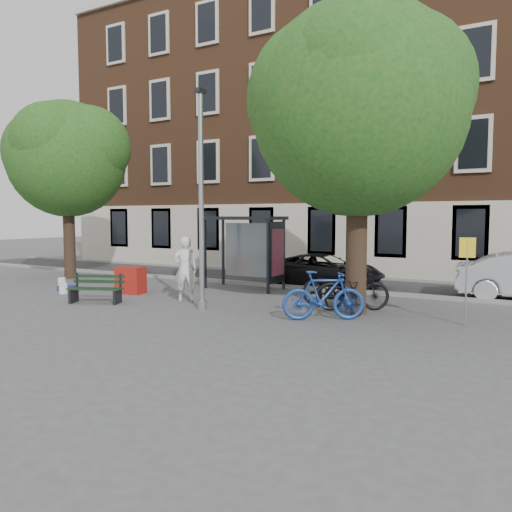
{
  "coord_description": "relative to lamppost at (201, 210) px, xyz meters",
  "views": [
    {
      "loc": [
        8.22,
        -11.42,
        2.61
      ],
      "look_at": [
        0.68,
        1.91,
        1.4
      ],
      "focal_mm": 35.0,
      "sensor_mm": 36.0,
      "label": 1
    }
  ],
  "objects": [
    {
      "name": "ground",
      "position": [
        0.0,
        0.0,
        -2.78
      ],
      "size": [
        90.0,
        90.0,
        0.0
      ],
      "primitive_type": "plane",
      "color": "#4C4C4F",
      "rests_on": "ground"
    },
    {
      "name": "road",
      "position": [
        0.0,
        7.0,
        -2.78
      ],
      "size": [
        40.0,
        4.0,
        0.01
      ],
      "primitive_type": "cube",
      "color": "#28282B",
      "rests_on": "ground"
    },
    {
      "name": "curb_near",
      "position": [
        0.0,
        5.0,
        -2.72
      ],
      "size": [
        40.0,
        0.25,
        0.12
      ],
      "primitive_type": "cube",
      "color": "gray",
      "rests_on": "ground"
    },
    {
      "name": "curb_far",
      "position": [
        0.0,
        9.0,
        -2.72
      ],
      "size": [
        40.0,
        0.25,
        0.12
      ],
      "primitive_type": "cube",
      "color": "gray",
      "rests_on": "ground"
    },
    {
      "name": "building_row",
      "position": [
        0.0,
        13.0,
        4.22
      ],
      "size": [
        30.0,
        8.0,
        14.0
      ],
      "primitive_type": "cube",
      "color": "brown",
      "rests_on": "ground"
    },
    {
      "name": "lamppost",
      "position": [
        0.0,
        0.0,
        0.0
      ],
      "size": [
        0.28,
        0.35,
        6.11
      ],
      "color": "#9EA0A3",
      "rests_on": "ground"
    },
    {
      "name": "tree_right",
      "position": [
        4.01,
        1.38,
        2.83
      ],
      "size": [
        5.76,
        5.6,
        8.2
      ],
      "color": "black",
      "rests_on": "ground"
    },
    {
      "name": "tree_left",
      "position": [
        -8.99,
        2.88,
        2.43
      ],
      "size": [
        5.18,
        4.86,
        7.4
      ],
      "color": "black",
      "rests_on": "ground"
    },
    {
      "name": "bus_shelter",
      "position": [
        -0.61,
        4.11,
        -0.87
      ],
      "size": [
        2.85,
        1.45,
        2.62
      ],
      "color": "#1E2328",
      "rests_on": "ground"
    },
    {
      "name": "painter",
      "position": [
        -1.2,
        0.8,
        -1.78
      ],
      "size": [
        0.87,
        0.82,
        2.01
      ],
      "primitive_type": "imported",
      "rotation": [
        0.0,
        0.0,
        3.78
      ],
      "color": "silver",
      "rests_on": "ground"
    },
    {
      "name": "bench",
      "position": [
        -3.38,
        -0.78,
        -2.4
      ],
      "size": [
        1.71,
        1.08,
        0.84
      ],
      "rotation": [
        0.0,
        0.0,
        0.38
      ],
      "color": "#1E2328",
      "rests_on": "ground"
    },
    {
      "name": "bike_a",
      "position": [
        3.17,
        1.92,
        -2.22
      ],
      "size": [
        2.25,
        1.27,
        1.12
      ],
      "primitive_type": "imported",
      "rotation": [
        0.0,
        0.0,
        1.31
      ],
      "color": "black",
      "rests_on": "ground"
    },
    {
      "name": "bike_b",
      "position": [
        3.58,
        0.25,
        -2.16
      ],
      "size": [
        2.08,
        1.62,
        1.26
      ],
      "primitive_type": "imported",
      "rotation": [
        0.0,
        0.0,
        2.14
      ],
      "color": "#1A3E93",
      "rests_on": "ground"
    },
    {
      "name": "bike_c",
      "position": [
        3.67,
        1.45,
        -2.31
      ],
      "size": [
        1.85,
        1.57,
        0.95
      ],
      "primitive_type": "imported",
      "rotation": [
        0.0,
        0.0,
        0.95
      ],
      "color": "black",
      "rests_on": "ground"
    },
    {
      "name": "bike_d",
      "position": [
        3.8,
        1.85,
        -2.17
      ],
      "size": [
        2.06,
        1.57,
        1.24
      ],
      "primitive_type": "imported",
      "rotation": [
        0.0,
        0.0,
        2.12
      ],
      "color": "black",
      "rests_on": "ground"
    },
    {
      "name": "car_dark",
      "position": [
        1.32,
        6.0,
        -2.17
      ],
      "size": [
        4.5,
        2.24,
        1.23
      ],
      "primitive_type": "imported",
      "rotation": [
        0.0,
        0.0,
        1.62
      ],
      "color": "black",
      "rests_on": "ground"
    },
    {
      "name": "red_stand",
      "position": [
        -3.79,
        1.13,
        -2.33
      ],
      "size": [
        0.98,
        0.72,
        0.9
      ],
      "primitive_type": "cube",
      "rotation": [
        0.0,
        0.0,
        0.15
      ],
      "color": "#A01C15",
      "rests_on": "ground"
    },
    {
      "name": "blue_crate",
      "position": [
        -6.1,
        0.41,
        -2.68
      ],
      "size": [
        0.65,
        0.55,
        0.2
      ],
      "primitive_type": "cube",
      "rotation": [
        0.0,
        0.0,
        0.32
      ],
      "color": "navy",
      "rests_on": "ground"
    },
    {
      "name": "bucket_a",
      "position": [
        -5.74,
        -0.04,
        -2.6
      ],
      "size": [
        0.34,
        0.34,
        0.36
      ],
      "primitive_type": "cylinder",
      "rotation": [
        0.0,
        0.0,
        -0.22
      ],
      "color": "white",
      "rests_on": "ground"
    },
    {
      "name": "bucket_b",
      "position": [
        -4.19,
        1.72,
        -2.6
      ],
      "size": [
        0.33,
        0.33,
        0.36
      ],
      "primitive_type": "cylinder",
      "rotation": [
        0.0,
        0.0,
        0.19
      ],
      "color": "white",
      "rests_on": "ground"
    },
    {
      "name": "bucket_c",
      "position": [
        -7.03,
        0.95,
        -2.6
      ],
      "size": [
        0.37,
        0.37,
        0.36
      ],
      "primitive_type": "cylinder",
      "rotation": [
        0.0,
        0.0,
        0.44
      ],
      "color": "white",
      "rests_on": "ground"
    },
    {
      "name": "notice_sign",
      "position": [
        6.78,
        1.31,
        -1.21
      ],
      "size": [
        0.36,
        0.11,
        2.12
      ],
      "rotation": [
        0.0,
        0.0,
        0.2
      ],
      "color": "#9EA0A3",
      "rests_on": "ground"
    }
  ]
}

